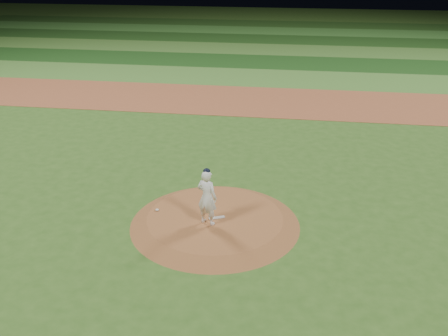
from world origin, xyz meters
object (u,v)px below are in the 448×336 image
Objects in this scene: pitching_rubber at (217,218)px; rosin_bag at (157,210)px; pitcher_on_mound at (207,197)px; pitchers_mound at (215,220)px.

pitching_rubber is 4.27× the size of rosin_bag.
pitcher_on_mound is (1.79, -0.54, 0.90)m from rosin_bag.
rosin_bag is 0.06× the size of pitcher_on_mound.
pitching_rubber is 0.27× the size of pitcher_on_mound.
pitching_rubber is at bearing 55.44° from pitcher_on_mound.
pitcher_on_mound is (-0.17, -0.41, 1.06)m from pitchers_mound.
pitching_rubber is at bearing -40.70° from pitchers_mound.
pitchers_mound is 1.98m from rosin_bag.
pitcher_on_mound reaches higher than pitchers_mound.
rosin_bag is (-2.03, 0.19, 0.02)m from pitching_rubber.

